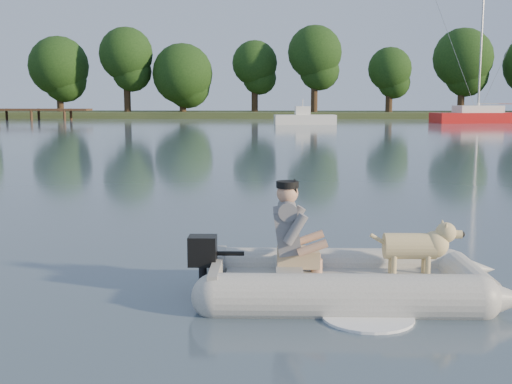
{
  "coord_description": "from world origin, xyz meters",
  "views": [
    {
      "loc": [
        0.16,
        -5.76,
        1.92
      ],
      "look_at": [
        -0.13,
        2.26,
        0.75
      ],
      "focal_mm": 45.0,
      "sensor_mm": 36.0,
      "label": 1
    }
  ],
  "objects_px": {
    "man": "(289,227)",
    "dog": "(410,251)",
    "dinghy": "(352,245)",
    "motorboat": "(305,112)",
    "sailboat": "(483,117)"
  },
  "relations": [
    {
      "from": "man",
      "to": "dog",
      "type": "bearing_deg",
      "value": 0.0
    },
    {
      "from": "dinghy",
      "to": "motorboat",
      "type": "distance_m",
      "value": 42.71
    },
    {
      "from": "dinghy",
      "to": "man",
      "type": "relative_size",
      "value": 4.17
    },
    {
      "from": "dog",
      "to": "motorboat",
      "type": "bearing_deg",
      "value": 88.28
    },
    {
      "from": "motorboat",
      "to": "man",
      "type": "bearing_deg",
      "value": -97.68
    },
    {
      "from": "motorboat",
      "to": "sailboat",
      "type": "relative_size",
      "value": 0.42
    },
    {
      "from": "dinghy",
      "to": "sailboat",
      "type": "xyz_separation_m",
      "value": [
        15.65,
        46.39,
        -0.01
      ]
    },
    {
      "from": "dinghy",
      "to": "motorboat",
      "type": "relative_size",
      "value": 0.83
    },
    {
      "from": "man",
      "to": "dinghy",
      "type": "bearing_deg",
      "value": -4.24
    },
    {
      "from": "man",
      "to": "sailboat",
      "type": "height_order",
      "value": "sailboat"
    },
    {
      "from": "motorboat",
      "to": "dinghy",
      "type": "bearing_deg",
      "value": -96.85
    },
    {
      "from": "dog",
      "to": "sailboat",
      "type": "xyz_separation_m",
      "value": [
        15.08,
        46.34,
        0.04
      ]
    },
    {
      "from": "dinghy",
      "to": "dog",
      "type": "bearing_deg",
      "value": 4.57
    },
    {
      "from": "dinghy",
      "to": "man",
      "type": "xyz_separation_m",
      "value": [
        -0.61,
        0.04,
        0.17
      ]
    },
    {
      "from": "man",
      "to": "sailboat",
      "type": "xyz_separation_m",
      "value": [
        16.26,
        46.36,
        -0.18
      ]
    }
  ]
}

